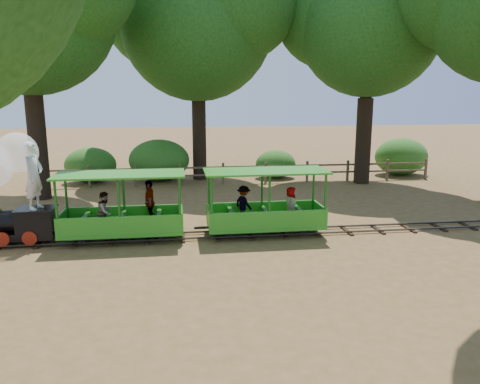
{
  "coord_description": "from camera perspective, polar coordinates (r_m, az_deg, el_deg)",
  "views": [
    {
      "loc": [
        -3.11,
        -13.22,
        4.18
      ],
      "look_at": [
        -1.24,
        0.5,
        1.22
      ],
      "focal_mm": 35.0,
      "sensor_mm": 36.0,
      "label": 1
    }
  ],
  "objects": [
    {
      "name": "track",
      "position": [
        14.19,
        5.25,
        -4.85
      ],
      "size": [
        22.0,
        1.0,
        0.1
      ],
      "color": "#3F3D3A",
      "rests_on": "ground"
    },
    {
      "name": "shrub_mid_e",
      "position": [
        23.3,
        4.37,
        3.42
      ],
      "size": [
        2.01,
        1.54,
        1.39
      ],
      "primitive_type": "ellipsoid",
      "color": "#2D6B1E",
      "rests_on": "ground"
    },
    {
      "name": "fence",
      "position": [
        21.75,
        0.56,
        2.52
      ],
      "size": [
        18.1,
        0.1,
        1.0
      ],
      "color": "brown",
      "rests_on": "ground"
    },
    {
      "name": "shrub_west",
      "position": [
        23.12,
        -17.76,
        3.15
      ],
      "size": [
        2.4,
        1.85,
        1.66
      ],
      "primitive_type": "ellipsoid",
      "color": "#2D6B1E",
      "rests_on": "ground"
    },
    {
      "name": "shrub_mid_w",
      "position": [
        22.76,
        -9.83,
        3.84
      ],
      "size": [
        2.88,
        2.21,
        1.99
      ],
      "primitive_type": "ellipsoid",
      "color": "#2D6B1E",
      "rests_on": "ground"
    },
    {
      "name": "ground",
      "position": [
        14.21,
        5.24,
        -5.11
      ],
      "size": [
        90.0,
        90.0,
        0.0
      ],
      "primitive_type": "plane",
      "color": "olive",
      "rests_on": "ground"
    },
    {
      "name": "carriage_rear",
      "position": [
        13.92,
        3.0,
        -2.16
      ],
      "size": [
        3.58,
        1.46,
        1.86
      ],
      "color": "green",
      "rests_on": "track"
    },
    {
      "name": "shrub_east",
      "position": [
        25.47,
        19.07,
        4.11
      ],
      "size": [
        2.74,
        2.11,
        1.9
      ],
      "primitive_type": "ellipsoid",
      "color": "#2D6B1E",
      "rests_on": "ground"
    },
    {
      "name": "oak_nc",
      "position": [
        23.11,
        -5.37,
        20.72
      ],
      "size": [
        8.92,
        7.85,
        10.88
      ],
      "color": "#2D2116",
      "rests_on": "ground"
    },
    {
      "name": "oak_ne",
      "position": [
        22.74,
        15.42,
        19.89
      ],
      "size": [
        7.96,
        7.0,
        10.31
      ],
      "color": "#2D2116",
      "rests_on": "ground"
    },
    {
      "name": "locomotive",
      "position": [
        14.32,
        -27.24,
        1.14
      ],
      "size": [
        2.78,
        1.31,
        3.2
      ],
      "color": "black",
      "rests_on": "ground"
    },
    {
      "name": "carriage_front",
      "position": [
        13.76,
        -13.87,
        -2.56
      ],
      "size": [
        3.58,
        1.5,
        1.86
      ],
      "color": "green",
      "rests_on": "track"
    }
  ]
}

